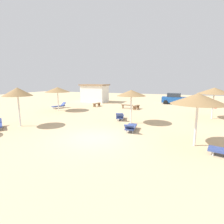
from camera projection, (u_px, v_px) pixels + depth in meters
name	position (u px, v px, depth m)	size (l,w,h in m)	color
ground_plane	(95.00, 138.00, 11.17)	(80.00, 80.00, 0.00)	#D1B284
parasol_0	(131.00, 93.00, 14.67)	(2.47, 2.47, 2.86)	silver
parasol_1	(198.00, 99.00, 9.41)	(2.88, 2.88, 2.95)	silver
parasol_2	(214.00, 91.00, 16.43)	(3.01, 3.01, 2.98)	silver
parasol_3	(17.00, 92.00, 13.65)	(2.25, 2.25, 3.10)	silver
parasol_5	(57.00, 90.00, 21.10)	(2.99, 2.99, 2.87)	silver
lounger_0	(120.00, 116.00, 16.41)	(1.10, 1.96, 0.79)	#33478C
lounger_5	(59.00, 106.00, 23.47)	(1.32, 1.98, 0.75)	#33478C
lounger_6	(131.00, 127.00, 12.70)	(0.82, 1.95, 0.69)	#33478C
bench_0	(127.00, 106.00, 23.26)	(1.53, 0.56, 0.49)	brown
bench_1	(136.00, 107.00, 22.53)	(0.63, 1.54, 0.49)	brown
bench_2	(97.00, 104.00, 24.99)	(0.64, 1.55, 0.49)	brown
parked_car	(175.00, 99.00, 27.67)	(4.01, 2.00, 1.72)	#194C9E
beach_cabana	(95.00, 93.00, 30.06)	(4.45, 3.22, 3.04)	white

